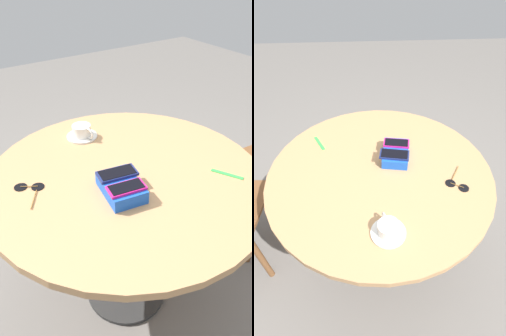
{
  "view_description": "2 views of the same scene",
  "coord_description": "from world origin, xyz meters",
  "views": [
    {
      "loc": [
        -0.87,
        0.58,
        1.49
      ],
      "look_at": [
        0.0,
        0.0,
        0.77
      ],
      "focal_mm": 35.0,
      "sensor_mm": 36.0,
      "label": 1
    },
    {
      "loc": [
        0.9,
        -0.05,
        1.66
      ],
      "look_at": [
        0.0,
        0.0,
        0.77
      ],
      "focal_mm": 28.0,
      "sensor_mm": 36.0,
      "label": 2
    }
  ],
  "objects": [
    {
      "name": "lanyard_strap",
      "position": [
        -0.23,
        -0.32,
        0.75
      ],
      "size": [
        0.12,
        0.07,
        0.0
      ],
      "primitive_type": "cube",
      "rotation": [
        0.0,
        0.0,
        0.48
      ],
      "color": "green",
      "rests_on": "round_table"
    },
    {
      "name": "round_table",
      "position": [
        0.0,
        0.0,
        0.65
      ],
      "size": [
        1.09,
        1.09,
        0.75
      ],
      "color": "#2D2D2D",
      "rests_on": "ground_plane"
    },
    {
      "name": "phone_navy",
      "position": [
        -0.05,
        0.07,
        0.81
      ],
      "size": [
        0.1,
        0.15,
        0.01
      ],
      "color": "navy",
      "rests_on": "phone_box"
    },
    {
      "name": "saucer",
      "position": [
        0.35,
        0.01,
        0.75
      ],
      "size": [
        0.14,
        0.14,
        0.01
      ],
      "primitive_type": "cylinder",
      "color": "silver",
      "rests_on": "round_table"
    },
    {
      "name": "sunglasses",
      "position": [
        0.11,
        0.35,
        0.75
      ],
      "size": [
        0.16,
        0.1,
        0.01
      ],
      "color": "black",
      "rests_on": "round_table"
    },
    {
      "name": "ground_plane",
      "position": [
        0.0,
        0.0,
        0.0
      ],
      "size": [
        8.0,
        8.0,
        0.0
      ],
      "primitive_type": "plane",
      "color": "slate"
    },
    {
      "name": "coffee_cup",
      "position": [
        0.34,
        0.01,
        0.79
      ],
      "size": [
        0.12,
        0.09,
        0.06
      ],
      "color": "silver",
      "rests_on": "saucer"
    },
    {
      "name": "phone_magenta",
      "position": [
        -0.14,
        0.09,
        0.81
      ],
      "size": [
        0.09,
        0.14,
        0.01
      ],
      "color": "#D11975",
      "rests_on": "phone_box"
    },
    {
      "name": "phone_box",
      "position": [
        -0.1,
        0.09,
        0.78
      ],
      "size": [
        0.21,
        0.15,
        0.05
      ],
      "color": "blue",
      "rests_on": "round_table"
    }
  ]
}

